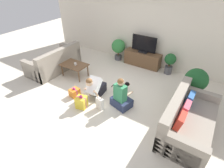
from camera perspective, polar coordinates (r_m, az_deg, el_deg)
The scene contains 17 objects.
ground_plane at distance 5.22m, azimuth -2.98°, elevation -3.73°, with size 16.00×16.00×0.00m, color beige.
wall_back at distance 6.70m, azimuth 10.31°, elevation 17.18°, with size 8.40×0.06×2.60m.
sofa_left at distance 6.71m, azimuth -18.21°, elevation 6.81°, with size 0.95×1.90×0.87m.
sofa_right at distance 4.37m, azimuth 23.36°, elevation -10.90°, with size 0.95×1.90×0.87m.
coffee_table at distance 6.08m, azimuth -12.17°, elevation 5.87°, with size 0.88×0.58×0.45m.
tv_console at distance 6.78m, azimuth 9.87°, elevation 8.07°, with size 1.37×0.39×0.55m.
tv at distance 6.56m, azimuth 10.35°, elevation 12.36°, with size 0.93×0.20×0.62m.
potted_plant_back_left at distance 7.05m, azimuth 2.10°, elevation 11.93°, with size 0.54×0.54×0.85m.
potted_plant_corner_right at distance 5.26m, azimuth 25.67°, elevation 0.82°, with size 0.62×0.62×0.96m.
potted_plant_back_right at distance 6.38m, azimuth 18.36°, elevation 6.88°, with size 0.39×0.39×0.75m.
person_kneeling at distance 4.99m, azimuth -5.47°, elevation -0.95°, with size 0.41×0.82×0.79m.
person_sitting at distance 4.65m, azimuth 2.98°, elevation -4.21°, with size 0.61×0.57×0.90m.
dog at distance 5.21m, azimuth 3.07°, elevation -0.58°, with size 0.45×0.39×0.35m.
gift_box_a at distance 4.78m, azimuth -9.94°, elevation -5.81°, with size 0.32×0.32×0.40m.
gift_box_b at distance 5.25m, azimuth -12.12°, elevation -2.68°, with size 0.26×0.30×0.30m.
gift_bag_a at distance 4.68m, azimuth -4.01°, elevation -6.34°, with size 0.22×0.15×0.36m.
mug at distance 5.97m, azimuth -11.88°, elevation 6.43°, with size 0.12×0.08×0.09m.
Camera 1 is at (2.44, -3.32, 3.20)m, focal length 28.00 mm.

